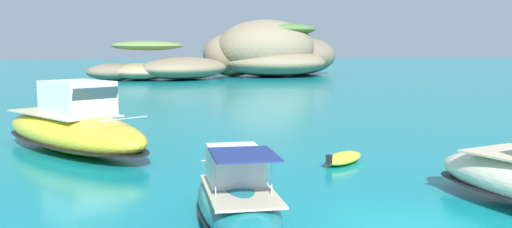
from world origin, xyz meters
name	(u,v)px	position (x,y,z in m)	size (l,w,h in m)	color
ground_plane	(406,228)	(0.00, 0.00, 0.00)	(400.00, 400.00, 0.00)	#0F7F89
islet_large	(270,52)	(15.78, 77.26, 3.82)	(28.00, 24.13, 9.12)	#84755B
islet_small	(162,66)	(-2.19, 70.58, 1.91)	(24.09, 19.28, 5.59)	#84755B
motorboat_teal	(237,199)	(-4.32, 1.42, 0.70)	(2.33, 7.01, 2.18)	#19727A
motorboat_yellow	(73,128)	(-9.64, 13.58, 1.10)	(8.90, 11.21, 3.29)	yellow
dinghy_tender	(343,158)	(1.51, 8.34, 0.22)	(2.62, 2.61, 0.58)	yellow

